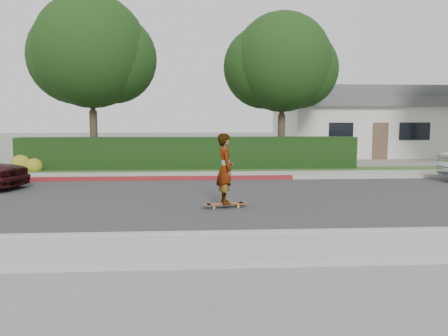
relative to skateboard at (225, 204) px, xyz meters
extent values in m
plane|color=slate|center=(1.93, 1.16, -0.11)|extent=(120.00, 120.00, 0.00)
cube|color=#2D2D30|center=(1.93, 1.16, -0.10)|extent=(60.00, 8.00, 0.01)
cube|color=#9E9E99|center=(1.93, -2.94, -0.03)|extent=(60.00, 0.20, 0.15)
cube|color=gray|center=(1.93, -3.84, -0.05)|extent=(60.00, 1.60, 0.12)
cube|color=#9E9E99|center=(1.93, 5.26, -0.03)|extent=(60.00, 0.20, 0.15)
cube|color=maroon|center=(-3.07, 5.26, -0.03)|extent=(12.00, 0.21, 0.15)
cube|color=gray|center=(1.93, 6.16, -0.05)|extent=(60.00, 1.60, 0.12)
cube|color=#2D4C1E|center=(1.93, 7.76, -0.06)|extent=(60.00, 1.60, 0.10)
cube|color=black|center=(-1.07, 8.36, 0.64)|extent=(15.00, 1.00, 1.50)
sphere|color=#2D4C19|center=(-8.27, 7.96, 0.24)|extent=(0.90, 0.90, 0.90)
sphere|color=#2D4C19|center=(-7.67, 7.76, 0.19)|extent=(0.70, 0.70, 0.70)
cylinder|color=#33261C|center=(-5.57, 9.66, 1.24)|extent=(0.36, 0.36, 2.70)
cylinder|color=#33261C|center=(-5.57, 9.66, 3.27)|extent=(0.24, 0.24, 2.25)
sphere|color=black|center=(-5.57, 9.66, 5.29)|extent=(5.20, 5.20, 5.20)
sphere|color=black|center=(-6.37, 10.06, 5.09)|extent=(4.42, 4.42, 4.42)
sphere|color=black|center=(-4.67, 9.96, 4.99)|extent=(4.16, 4.16, 4.16)
cylinder|color=#33261C|center=(3.43, 10.16, 1.15)|extent=(0.36, 0.36, 2.52)
cylinder|color=#33261C|center=(3.43, 10.16, 3.04)|extent=(0.24, 0.24, 2.10)
sphere|color=black|center=(3.43, 10.16, 4.93)|extent=(4.80, 4.80, 4.80)
sphere|color=black|center=(2.63, 10.56, 4.73)|extent=(4.08, 4.08, 4.08)
sphere|color=black|center=(4.33, 10.46, 4.63)|extent=(3.84, 3.84, 3.84)
cube|color=beige|center=(9.93, 17.16, 1.39)|extent=(10.00, 8.00, 3.00)
cube|color=#4C4C51|center=(9.93, 17.16, 3.19)|extent=(10.60, 8.60, 0.60)
cube|color=#4C4C51|center=(9.93, 17.16, 3.79)|extent=(8.40, 6.40, 0.80)
cube|color=black|center=(7.43, 13.14, 1.49)|extent=(1.40, 0.06, 1.00)
cube|color=black|center=(11.73, 13.14, 1.49)|extent=(1.80, 0.06, 1.00)
cube|color=brown|center=(9.73, 13.14, 0.94)|extent=(0.90, 0.06, 2.10)
cylinder|color=#B39531|center=(-0.30, -0.15, -0.06)|extent=(0.07, 0.05, 0.07)
cylinder|color=#B39531|center=(-0.34, 0.03, -0.06)|extent=(0.07, 0.05, 0.07)
cylinder|color=#B39531|center=(0.34, -0.03, -0.06)|extent=(0.07, 0.05, 0.07)
cylinder|color=#B39531|center=(0.30, 0.15, -0.06)|extent=(0.07, 0.05, 0.07)
cube|color=silver|center=(-0.32, -0.06, -0.02)|extent=(0.09, 0.20, 0.03)
cube|color=silver|center=(0.32, 0.06, -0.02)|extent=(0.09, 0.20, 0.03)
cube|color=brown|center=(0.00, 0.00, 0.01)|extent=(1.01, 0.42, 0.02)
cylinder|color=brown|center=(-0.48, -0.09, 0.01)|extent=(0.28, 0.28, 0.02)
cylinder|color=brown|center=(0.48, 0.09, 0.01)|extent=(0.28, 0.28, 0.02)
imported|color=white|center=(0.00, 0.00, 0.93)|extent=(0.54, 0.73, 1.83)
camera|label=1|loc=(-0.72, -11.20, 2.23)|focal=35.00mm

